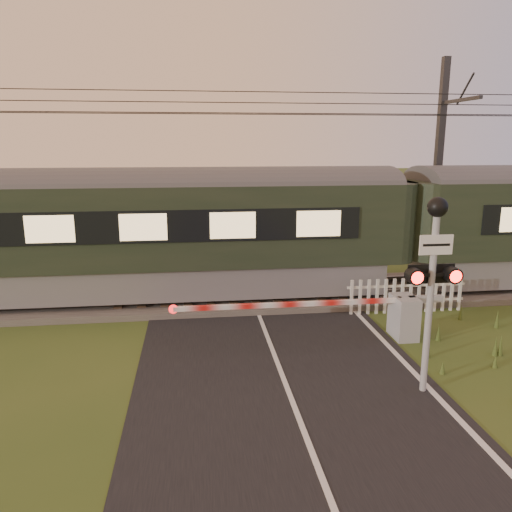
{
  "coord_description": "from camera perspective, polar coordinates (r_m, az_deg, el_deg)",
  "views": [
    {
      "loc": [
        -1.72,
        -8.17,
        4.72
      ],
      "look_at": [
        -0.29,
        3.2,
        2.09
      ],
      "focal_mm": 35.0,
      "sensor_mm": 36.0,
      "label": 1
    }
  ],
  "objects": [
    {
      "name": "ground",
      "position": [
        9.59,
        4.27,
        -16.58
      ],
      "size": [
        160.0,
        160.0,
        0.0
      ],
      "primitive_type": "plane",
      "color": "#334C1D",
      "rests_on": "ground"
    },
    {
      "name": "road",
      "position": [
        9.39,
        4.67,
        -17.21
      ],
      "size": [
        6.0,
        140.0,
        0.03
      ],
      "color": "black",
      "rests_on": "ground"
    },
    {
      "name": "track_bed",
      "position": [
        15.49,
        -0.47,
        -4.55
      ],
      "size": [
        140.0,
        3.4,
        0.39
      ],
      "color": "#47423D",
      "rests_on": "ground"
    },
    {
      "name": "overhead_wires",
      "position": [
        14.81,
        -0.51,
        16.83
      ],
      "size": [
        120.0,
        0.62,
        0.62
      ],
      "color": "black",
      "rests_on": "ground"
    },
    {
      "name": "train",
      "position": [
        16.22,
        16.3,
        3.22
      ],
      "size": [
        39.57,
        2.73,
        3.68
      ],
      "color": "gray",
      "rests_on": "ground"
    },
    {
      "name": "boom_gate",
      "position": [
        12.69,
        15.22,
        -6.53
      ],
      "size": [
        6.63,
        0.81,
        1.07
      ],
      "color": "gray",
      "rests_on": "ground"
    },
    {
      "name": "crossing_signal",
      "position": [
        9.65,
        19.6,
        -0.58
      ],
      "size": [
        0.96,
        0.37,
        3.77
      ],
      "color": "gray",
      "rests_on": "ground"
    },
    {
      "name": "picket_fence",
      "position": [
        14.68,
        16.8,
        -4.32
      ],
      "size": [
        3.43,
        0.08,
        1.0
      ],
      "color": "silver",
      "rests_on": "ground"
    },
    {
      "name": "catenary_mast",
      "position": [
        18.99,
        20.17,
        9.7
      ],
      "size": [
        0.24,
        2.47,
        7.53
      ],
      "color": "#2D2D30",
      "rests_on": "ground"
    }
  ]
}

